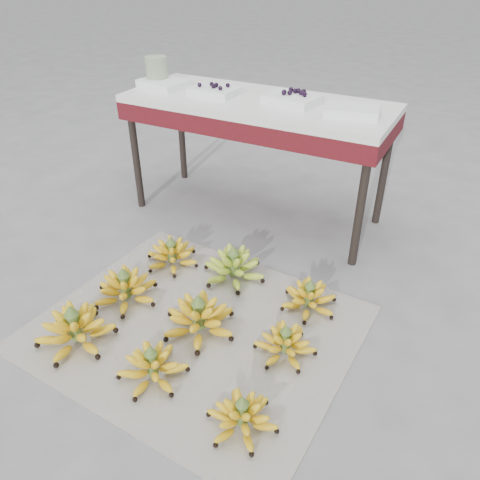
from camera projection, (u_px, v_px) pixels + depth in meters
The scene contains 17 objects.
ground at pixel (185, 320), 2.00m from camera, with size 60.00×60.00×0.00m, color slate.
newspaper_mat at pixel (197, 327), 1.95m from camera, with size 1.25×1.05×0.01m, color white.
bunch_front_left at pixel (75, 330), 1.85m from camera, with size 0.39×0.39×0.19m.
bunch_front_center at pixel (153, 366), 1.70m from camera, with size 0.30×0.30×0.16m.
bunch_front_right at pixel (242, 416), 1.52m from camera, with size 0.27×0.27×0.15m.
bunch_mid_left at pixel (126, 289), 2.07m from camera, with size 0.31×0.31×0.18m.
bunch_mid_center at pixel (199, 318), 1.90m from camera, with size 0.38×0.38×0.19m.
bunch_mid_right at pixel (285, 344), 1.80m from camera, with size 0.25×0.25×0.15m.
bunch_back_left at pixel (172, 255), 2.31m from camera, with size 0.28×0.28×0.16m.
bunch_back_center at pixel (234, 267), 2.21m from camera, with size 0.32×0.32×0.18m.
bunch_back_right at pixel (309, 298), 2.03m from camera, with size 0.32×0.32×0.15m.
vendor_table at pixel (257, 114), 2.47m from camera, with size 1.41×0.57×0.68m.
tray_far_left at pixel (164, 84), 2.61m from camera, with size 0.29×0.23×0.04m.
tray_left at pixel (214, 91), 2.49m from camera, with size 0.25×0.18×0.06m.
tray_right at pixel (292, 99), 2.35m from camera, with size 0.29×0.23×0.07m.
tray_far_right at pixel (352, 110), 2.19m from camera, with size 0.28×0.22×0.04m.
glass_jar at pixel (157, 71), 2.62m from camera, with size 0.12×0.12×0.16m, color beige.
Camera 1 is at (0.91, -1.22, 1.36)m, focal length 35.00 mm.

